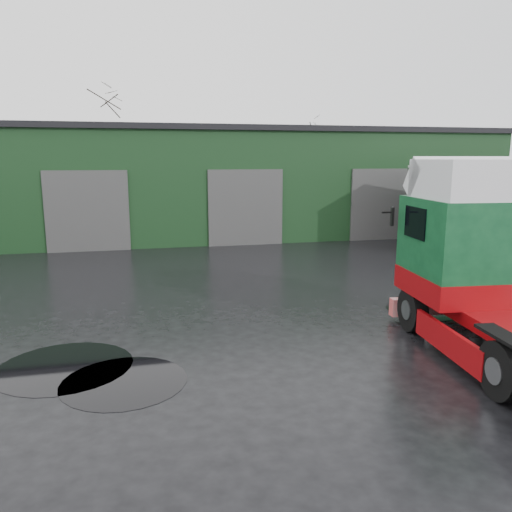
{
  "coord_description": "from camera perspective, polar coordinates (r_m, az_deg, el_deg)",
  "views": [
    {
      "loc": [
        -3.48,
        -11.87,
        4.6
      ],
      "look_at": [
        -0.13,
        2.43,
        1.7
      ],
      "focal_mm": 35.0,
      "sensor_mm": 36.0,
      "label": 1
    }
  ],
  "objects": [
    {
      "name": "ground",
      "position": [
        13.2,
        3.01,
        -9.24
      ],
      "size": [
        100.0,
        100.0,
        0.0
      ],
      "primitive_type": "plane",
      "color": "black"
    },
    {
      "name": "warehouse",
      "position": [
        32.37,
        -3.44,
        8.59
      ],
      "size": [
        32.4,
        12.4,
        6.3
      ],
      "color": "black",
      "rests_on": "ground"
    },
    {
      "name": "wash_bucket",
      "position": [
        17.03,
        26.75,
        -5.13
      ],
      "size": [
        0.45,
        0.45,
        0.34
      ],
      "primitive_type": "cylinder",
      "rotation": [
        0.0,
        0.0,
        -0.26
      ],
      "color": "#0809B2",
      "rests_on": "ground"
    },
    {
      "name": "tree_back_a",
      "position": [
        41.95,
        -16.92,
        10.9
      ],
      "size": [
        4.4,
        4.4,
        9.5
      ],
      "primitive_type": null,
      "color": "black",
      "rests_on": "ground"
    },
    {
      "name": "tree_back_b",
      "position": [
        44.0,
        4.75,
        10.02
      ],
      "size": [
        4.4,
        4.4,
        7.5
      ],
      "primitive_type": null,
      "color": "black",
      "rests_on": "ground"
    },
    {
      "name": "puddle_0",
      "position": [
        11.09,
        -14.82,
        -13.7
      ],
      "size": [
        2.62,
        2.62,
        0.01
      ],
      "primitive_type": "cylinder",
      "color": "black",
      "rests_on": "ground"
    },
    {
      "name": "puddle_1",
      "position": [
        16.34,
        18.71,
        -5.78
      ],
      "size": [
        2.33,
        2.33,
        0.01
      ],
      "primitive_type": "cylinder",
      "color": "black",
      "rests_on": "ground"
    },
    {
      "name": "puddle_2",
      "position": [
        12.21,
        -21.02,
        -11.72
      ],
      "size": [
        2.99,
        2.99,
        0.01
      ],
      "primitive_type": "cylinder",
      "color": "black",
      "rests_on": "ground"
    }
  ]
}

